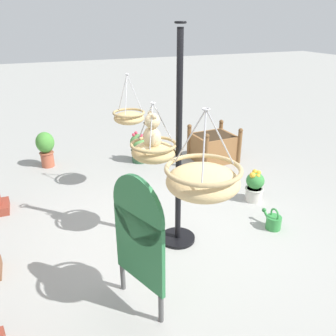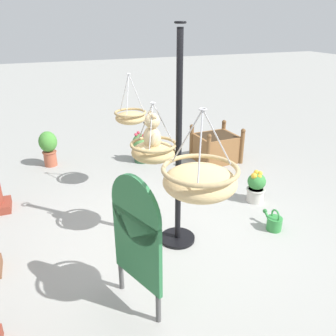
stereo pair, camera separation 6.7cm
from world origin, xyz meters
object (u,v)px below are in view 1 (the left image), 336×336
display_sign_board (138,234)px  watering_can (273,221)px  teddy_bear (151,134)px  hanging_basket_right_low (129,117)px  hanging_basket_with_teddy (154,151)px  potted_plant_conical_shrub (139,147)px  potted_plant_small_succulent (255,186)px  display_pole_central (178,182)px  potted_plant_flowering_red (46,147)px  hanging_basket_left_high (203,180)px  wooden_planter_box (214,147)px

display_sign_board → watering_can: size_ratio=4.00×
teddy_bear → hanging_basket_right_low: (1.40, -0.14, -0.17)m
hanging_basket_with_teddy → potted_plant_conical_shrub: bearing=-13.6°
hanging_basket_with_teddy → potted_plant_small_succulent: size_ratio=1.38×
display_pole_central → potted_plant_conical_shrub: 2.73m
potted_plant_conical_shrub → display_sign_board: size_ratio=0.43×
hanging_basket_with_teddy → potted_plant_small_succulent: bearing=-78.6°
hanging_basket_with_teddy → potted_plant_flowering_red: bearing=20.2°
watering_can → teddy_bear: bearing=75.8°
potted_plant_small_succulent → watering_can: bearing=164.1°
display_pole_central → potted_plant_conical_shrub: bearing=-7.6°
display_pole_central → hanging_basket_with_teddy: display_pole_central is taller
display_pole_central → watering_can: size_ratio=7.35×
hanging_basket_right_low → potted_plant_small_succulent: bearing=-122.6°
hanging_basket_with_teddy → teddy_bear: hanging_basket_with_teddy is taller
display_pole_central → potted_plant_flowering_red: size_ratio=3.82×
hanging_basket_left_high → watering_can: hanging_basket_left_high is taller
hanging_basket_with_teddy → wooden_planter_box: (2.03, -1.97, -0.91)m
teddy_bear → hanging_basket_right_low: bearing=-5.6°
hanging_basket_with_teddy → wooden_planter_box: bearing=-44.1°
teddy_bear → display_sign_board: 1.26m
hanging_basket_right_low → watering_can: size_ratio=2.13×
display_pole_central → teddy_bear: size_ratio=5.69×
hanging_basket_left_high → display_pole_central: bearing=-15.4°
potted_plant_flowering_red → watering_can: size_ratio=1.92×
hanging_basket_left_high → wooden_planter_box: size_ratio=0.81×
hanging_basket_left_high → potted_plant_conical_shrub: bearing=-10.1°
potted_plant_small_succulent → watering_can: potted_plant_small_succulent is taller
teddy_bear → potted_plant_conical_shrub: teddy_bear is taller
wooden_planter_box → potted_plant_conical_shrub: bearing=70.6°
display_pole_central → display_sign_board: size_ratio=1.84×
hanging_basket_with_teddy → display_sign_board: (-1.00, 0.52, -0.37)m
hanging_basket_with_teddy → potted_plant_conical_shrub: 2.73m
display_pole_central → display_sign_board: bearing=138.1°
hanging_basket_left_high → potted_plant_flowering_red: bearing=13.0°
hanging_basket_with_teddy → wooden_planter_box: size_ratio=0.80×
hanging_basket_left_high → potted_plant_flowering_red: size_ratio=1.04×
potted_plant_conical_shrub → watering_can: (-2.90, -0.93, -0.20)m
display_pole_central → potted_plant_small_succulent: display_pole_central is taller
potted_plant_small_succulent → display_sign_board: display_sign_board is taller
hanging_basket_with_teddy → display_sign_board: 1.19m
hanging_basket_with_teddy → hanging_basket_left_high: (-1.37, 0.09, 0.26)m
wooden_planter_box → watering_can: bearing=169.9°
hanging_basket_right_low → potted_plant_flowering_red: size_ratio=1.11×
hanging_basket_right_low → potted_plant_conical_shrub: size_ratio=1.25×
hanging_basket_with_teddy → watering_can: size_ratio=1.97×
potted_plant_small_succulent → potted_plant_conical_shrub: potted_plant_conical_shrub is taller
teddy_bear → hanging_basket_left_high: hanging_basket_left_high is taller
potted_plant_flowering_red → watering_can: (-3.33, -2.62, -0.28)m
teddy_bear → watering_can: (-0.39, -1.56, -1.29)m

